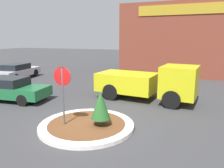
% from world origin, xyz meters
% --- Properties ---
extents(ground_plane, '(120.00, 120.00, 0.00)m').
position_xyz_m(ground_plane, '(0.00, 0.00, 0.00)').
color(ground_plane, '#38383A').
extents(traffic_island, '(3.94, 3.94, 0.16)m').
position_xyz_m(traffic_island, '(0.00, 0.00, 0.08)').
color(traffic_island, silver).
rests_on(traffic_island, ground_plane).
extents(stop_sign, '(0.77, 0.07, 2.57)m').
position_xyz_m(stop_sign, '(-0.83, -0.40, 1.80)').
color(stop_sign, '#4C4C51').
rests_on(stop_sign, ground_plane).
extents(island_shrub, '(0.79, 0.79, 1.43)m').
position_xyz_m(island_shrub, '(0.62, 0.07, 1.02)').
color(island_shrub, brown).
rests_on(island_shrub, traffic_island).
extents(utility_truck, '(6.02, 2.74, 2.16)m').
position_xyz_m(utility_truck, '(1.48, 4.99, 1.09)').
color(utility_truck, gold).
rests_on(utility_truck, ground_plane).
extents(storefront_building, '(13.04, 6.07, 6.95)m').
position_xyz_m(storefront_building, '(3.09, 16.38, 3.48)').
color(storefront_building, brown).
rests_on(storefront_building, ground_plane).
extents(parked_sedan_silver, '(2.39, 4.90, 1.41)m').
position_xyz_m(parked_sedan_silver, '(-11.02, 7.43, 0.73)').
color(parked_sedan_silver, '#B7B7BC').
rests_on(parked_sedan_silver, ground_plane).
extents(parked_sedan_green, '(4.64, 2.41, 1.37)m').
position_xyz_m(parked_sedan_green, '(-6.18, 1.93, 0.70)').
color(parked_sedan_green, '#1E6638').
rests_on(parked_sedan_green, ground_plane).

